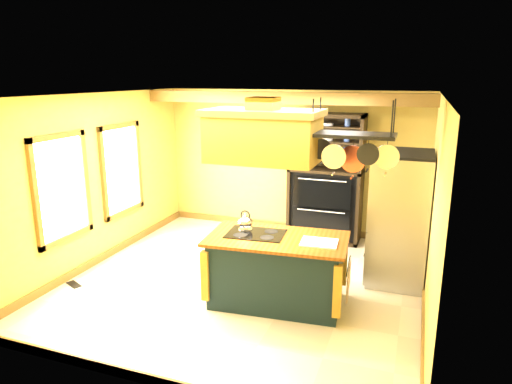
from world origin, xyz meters
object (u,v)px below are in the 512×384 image
Objects in this scene: refrigerator at (399,221)px; hutch at (326,192)px; pot_rack at (353,144)px; kitchen_island at (277,269)px; range_hood at (263,134)px.

hutch is at bearing 133.80° from refrigerator.
pot_rack is 1.87m from refrigerator.
pot_rack is at bearing -4.26° from kitchen_island.
pot_rack is 0.45× the size of hutch.
kitchen_island is 1.79m from range_hood.
range_hood and pot_rack have the same top height.
kitchen_island is 1.31× the size of range_hood.
refrigerator is 0.81× the size of hutch.
refrigerator is at bearing 66.87° from pot_rack.
refrigerator is 1.96m from hutch.
range_hood is 0.62× the size of hutch.
pot_rack reaches higher than refrigerator.
refrigerator is at bearing 36.44° from kitchen_island.
pot_rack is 3.08m from hutch.
range_hood reaches higher than hutch.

